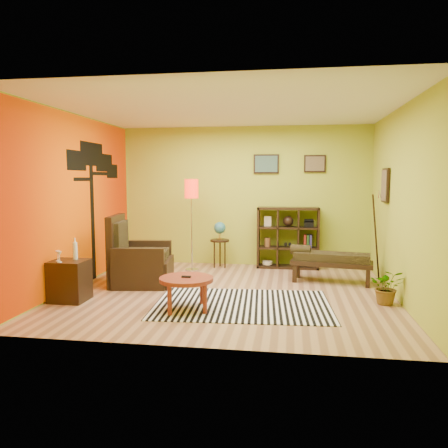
# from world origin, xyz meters

# --- Properties ---
(ground) EXTENTS (5.00, 5.00, 0.00)m
(ground) POSITION_xyz_m (0.00, 0.00, 0.00)
(ground) COLOR tan
(ground) RESTS_ON ground
(room_shell) EXTENTS (5.04, 4.54, 2.82)m
(room_shell) POSITION_xyz_m (-0.09, 0.01, 1.80)
(room_shell) COLOR #ABBD32
(room_shell) RESTS_ON ground
(zebra_rug) EXTENTS (2.54, 1.79, 0.01)m
(zebra_rug) POSITION_xyz_m (0.29, -0.63, 0.01)
(zebra_rug) COLOR white
(zebra_rug) RESTS_ON ground
(coffee_table) EXTENTS (0.73, 0.73, 0.47)m
(coffee_table) POSITION_xyz_m (-0.43, -0.98, 0.38)
(coffee_table) COLOR maroon
(coffee_table) RESTS_ON ground
(armchair) EXTENTS (1.08, 1.08, 1.16)m
(armchair) POSITION_xyz_m (-1.57, 0.32, 0.35)
(armchair) COLOR black
(armchair) RESTS_ON ground
(side_cabinet) EXTENTS (0.50, 0.45, 0.91)m
(side_cabinet) POSITION_xyz_m (-2.20, -0.80, 0.30)
(side_cabinet) COLOR black
(side_cabinet) RESTS_ON ground
(floor_lamp) EXTENTS (0.26, 0.26, 1.75)m
(floor_lamp) POSITION_xyz_m (-0.91, 1.49, 1.42)
(floor_lamp) COLOR silver
(floor_lamp) RESTS_ON ground
(globe_table) EXTENTS (0.37, 0.37, 0.91)m
(globe_table) POSITION_xyz_m (-0.43, 1.86, 0.69)
(globe_table) COLOR black
(globe_table) RESTS_ON ground
(cube_shelf) EXTENTS (1.20, 0.35, 1.20)m
(cube_shelf) POSITION_xyz_m (0.91, 2.03, 0.60)
(cube_shelf) COLOR black
(cube_shelf) RESTS_ON ground
(bench) EXTENTS (1.40, 0.70, 0.62)m
(bench) POSITION_xyz_m (1.61, 0.92, 0.40)
(bench) COLOR black
(bench) RESTS_ON ground
(potted_plant) EXTENTS (0.53, 0.57, 0.39)m
(potted_plant) POSITION_xyz_m (2.30, -0.30, 0.20)
(potted_plant) COLOR #26661E
(potted_plant) RESTS_ON ground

